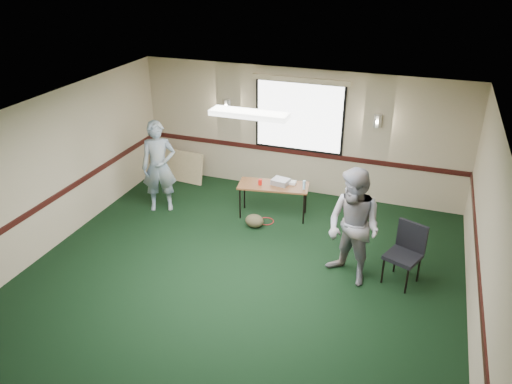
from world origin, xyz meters
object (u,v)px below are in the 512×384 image
(folding_table, at_px, (273,187))
(person_right, at_px, (353,228))
(person_left, at_px, (159,167))
(projector, at_px, (281,182))
(conference_chair, at_px, (407,249))

(folding_table, relative_size, person_right, 0.75)
(folding_table, height_order, person_left, person_left)
(projector, distance_m, conference_chair, 2.90)
(folding_table, height_order, person_right, person_right)
(conference_chair, bearing_deg, person_right, -139.54)
(folding_table, relative_size, conference_chair, 1.44)
(conference_chair, relative_size, person_left, 0.53)
(folding_table, height_order, projector, projector)
(projector, distance_m, person_left, 2.44)
(person_left, xyz_separation_m, person_right, (4.07, -1.14, 0.03))
(folding_table, bearing_deg, person_left, -177.66)
(projector, height_order, person_right, person_right)
(person_left, height_order, person_right, person_right)
(conference_chair, distance_m, person_right, 0.95)
(person_left, bearing_deg, conference_chair, -36.14)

